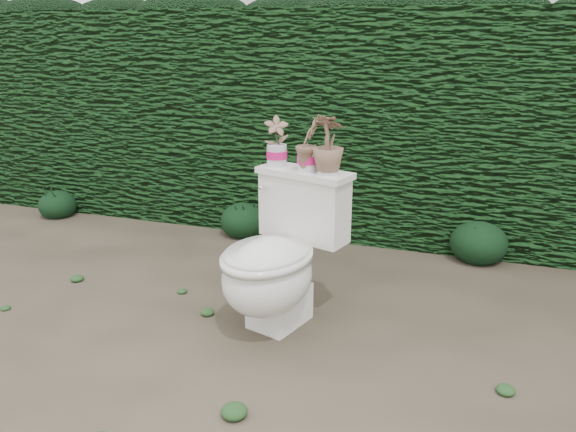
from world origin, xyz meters
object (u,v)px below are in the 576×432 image
(toilet, at_px, (277,261))
(potted_plant_left, at_px, (277,142))
(potted_plant_right, at_px, (328,146))
(potted_plant_center, at_px, (308,146))

(toilet, distance_m, potted_plant_left, 0.62)
(toilet, distance_m, potted_plant_right, 0.63)
(toilet, height_order, potted_plant_center, potted_plant_center)
(potted_plant_left, xyz_separation_m, potted_plant_center, (0.19, -0.06, 0.00))
(potted_plant_right, bearing_deg, potted_plant_center, -5.70)
(potted_plant_left, bearing_deg, potted_plant_right, -44.15)
(potted_plant_center, xyz_separation_m, potted_plant_right, (0.11, -0.03, 0.01))
(potted_plant_right, bearing_deg, potted_plant_left, -5.70)
(toilet, height_order, potted_plant_left, potted_plant_left)
(potted_plant_left, xyz_separation_m, potted_plant_right, (0.30, -0.09, 0.02))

